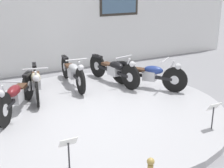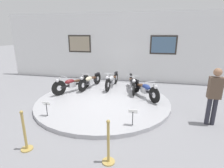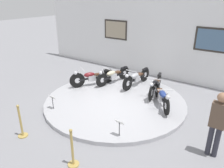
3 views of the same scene
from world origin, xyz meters
name	(u,v)px [view 1 (image 1 of 3)]	position (x,y,z in m)	size (l,w,h in m)	color
ground_plane	(101,113)	(0.00, 0.00, 0.00)	(60.00, 60.00, 0.00)	gray
display_platform	(101,110)	(0.00, 0.00, 0.07)	(5.26, 5.26, 0.13)	#ADADB2
back_wall	(46,9)	(0.00, 3.67, 1.90)	(14.00, 0.22, 3.80)	white
motorcycle_maroon	(16,95)	(-1.61, 0.56, 0.52)	(1.11, 1.73, 0.80)	black
motorcycle_cream	(36,81)	(-1.02, 1.32, 0.51)	(0.60, 1.93, 0.78)	black
motorcycle_silver	(73,71)	(0.00, 1.61, 0.52)	(0.54, 1.98, 0.79)	black
motorcycle_black	(114,69)	(1.02, 1.32, 0.52)	(0.58, 1.96, 0.80)	black
motorcycle_blue	(150,74)	(1.62, 0.56, 0.51)	(1.22, 1.61, 0.78)	black
info_placard_front_left	(68,146)	(-1.38, -1.82, 0.50)	(0.26, 0.11, 0.51)	#333338
info_placard_front_centre	(213,110)	(1.38, -1.82, 0.50)	(0.26, 0.11, 0.51)	#333338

